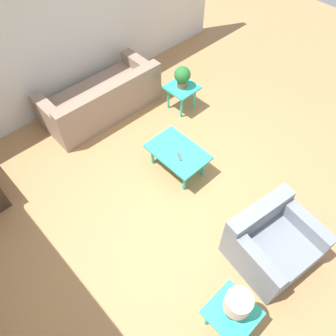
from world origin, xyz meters
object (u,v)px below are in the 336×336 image
object	(u,v)px
coffee_table	(178,153)
side_table_plant	(182,90)
potted_plant	(182,76)
armchair	(271,242)
side_table_lamp	(231,314)
table_lamp	(237,305)
sofa	(102,100)

from	to	relation	value
coffee_table	side_table_plant	xyz separation A→B (m)	(0.99, -1.08, 0.04)
side_table_plant	potted_plant	distance (m)	0.30
armchair	side_table_lamp	world-z (taller)	armchair
side_table_plant	potted_plant	xyz separation A→B (m)	(0.00, 0.00, 0.30)
potted_plant	table_lamp	distance (m)	3.81
side_table_lamp	potted_plant	size ratio (longest dim) A/B	1.29
armchair	table_lamp	xyz separation A→B (m)	(-0.21, 1.07, 0.48)
side_table_lamp	sofa	bearing A→B (deg)	-16.48
sofa	armchair	distance (m)	3.74
armchair	potted_plant	world-z (taller)	potted_plant
table_lamp	potted_plant	bearing A→B (deg)	-36.87
coffee_table	side_table_lamp	size ratio (longest dim) A/B	1.81
table_lamp	coffee_table	bearing A→B (deg)	-30.47
armchair	table_lamp	bearing A→B (deg)	-160.42
coffee_table	potted_plant	size ratio (longest dim) A/B	2.33
armchair	side_table_lamp	bearing A→B (deg)	-160.42
side_table_plant	side_table_lamp	xyz separation A→B (m)	(-3.05, 2.29, 0.00)
side_table_lamp	potted_plant	bearing A→B (deg)	-36.87
coffee_table	table_lamp	xyz separation A→B (m)	(-2.06, 1.21, 0.40)
sofa	side_table_lamp	size ratio (longest dim) A/B	4.21
side_table_lamp	potted_plant	distance (m)	3.82
sofa	potted_plant	world-z (taller)	potted_plant
side_table_plant	side_table_lamp	bearing A→B (deg)	143.13
sofa	side_table_lamp	distance (m)	4.13
side_table_plant	potted_plant	bearing A→B (deg)	0.00
side_table_lamp	table_lamp	world-z (taller)	table_lamp
sofa	potted_plant	size ratio (longest dim) A/B	5.41
armchair	side_table_lamp	xyz separation A→B (m)	(-0.21, 1.07, 0.12)
side_table_lamp	potted_plant	world-z (taller)	potted_plant
coffee_table	side_table_lamp	bearing A→B (deg)	149.53
armchair	coffee_table	world-z (taller)	armchair
armchair	table_lamp	size ratio (longest dim) A/B	2.45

